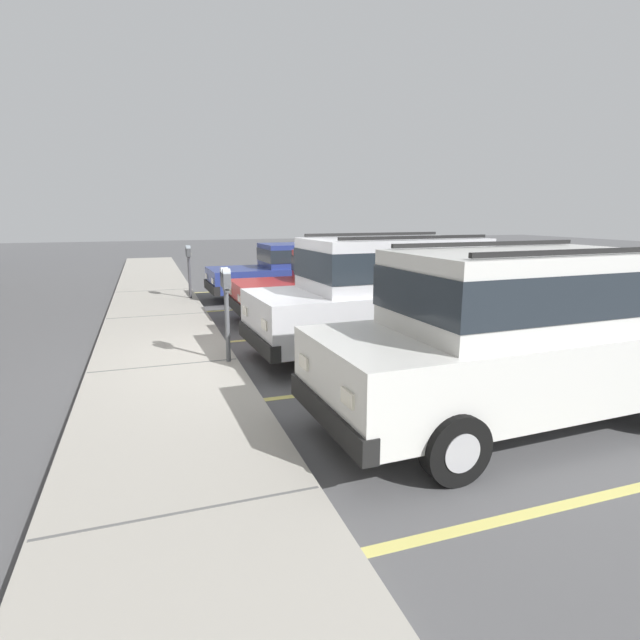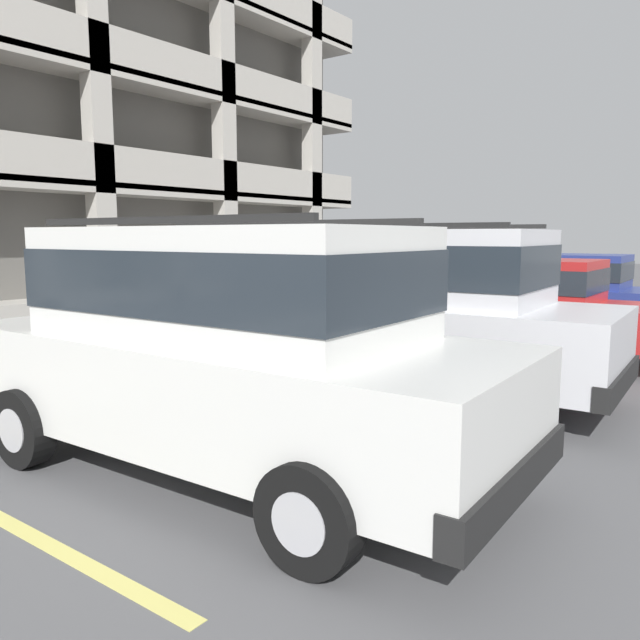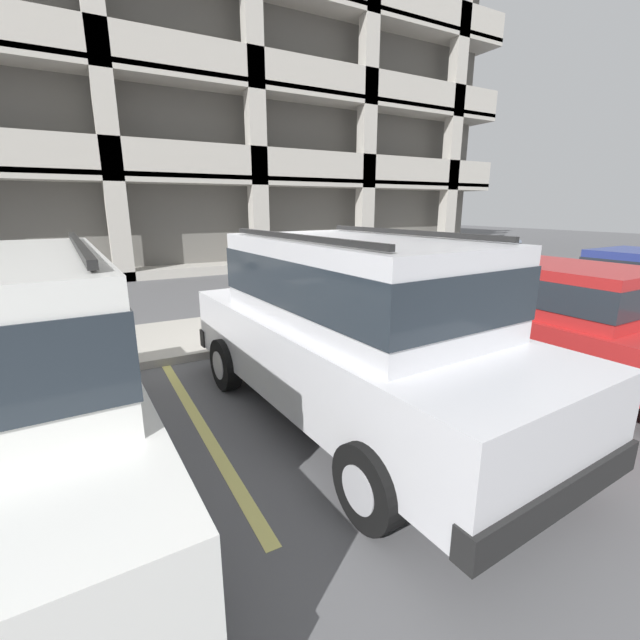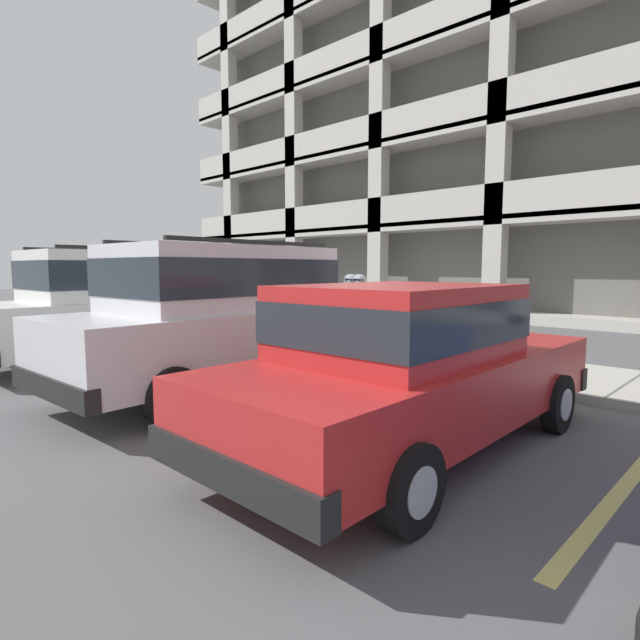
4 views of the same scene
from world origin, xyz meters
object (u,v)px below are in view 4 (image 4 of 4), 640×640
at_px(red_sedan, 122,301).
at_px(dark_hatchback, 410,363).
at_px(parking_meter_near, 355,295).
at_px(silver_suv, 226,312).
at_px(parking_garage, 564,69).

height_order(red_sedan, dark_hatchback, red_sedan).
bearing_deg(parking_meter_near, silver_suv, -89.43).
bearing_deg(parking_garage, parking_meter_near, -84.71).
xyz_separation_m(red_sedan, parking_garage, (1.85, 16.27, 7.95)).
distance_m(parking_meter_near, parking_garage, 15.61).
bearing_deg(silver_suv, dark_hatchback, -6.49).
bearing_deg(parking_garage, silver_suv, -85.51).
height_order(dark_hatchback, parking_meter_near, parking_meter_near).
bearing_deg(dark_hatchback, parking_meter_near, 136.12).
relative_size(silver_suv, red_sedan, 1.01).
relative_size(dark_hatchback, parking_meter_near, 3.10).
bearing_deg(red_sedan, parking_meter_near, 40.29).
height_order(silver_suv, parking_garage, parking_garage).
distance_m(dark_hatchback, parking_meter_near, 4.36).
xyz_separation_m(silver_suv, parking_garage, (-1.27, 16.23, 7.95)).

